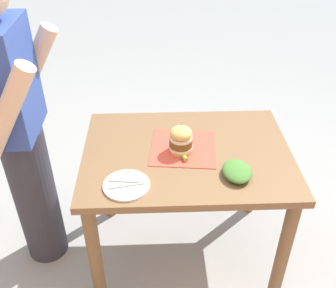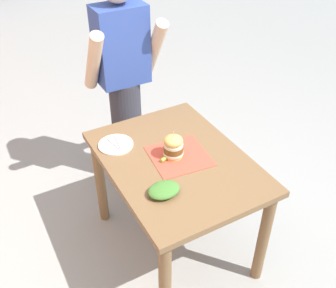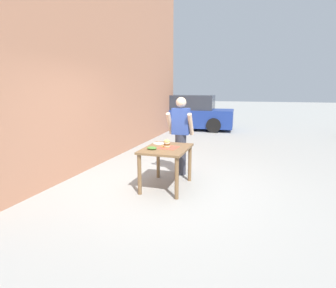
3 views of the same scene
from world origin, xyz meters
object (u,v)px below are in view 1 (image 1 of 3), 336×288
at_px(side_plate_with_forks, 126,185).
at_px(diner_across_table, 20,133).
at_px(sandwich, 181,139).
at_px(pickle_spear, 183,156).
at_px(patio_table, 186,171).
at_px(side_salad, 237,171).

distance_m(side_plate_with_forks, diner_across_table, 0.64).
bearing_deg(sandwich, pickle_spear, -171.35).
distance_m(patio_table, diner_across_table, 0.89).
relative_size(sandwich, side_plate_with_forks, 0.83).
height_order(sandwich, side_plate_with_forks, sandwich).
xyz_separation_m(pickle_spear, side_plate_with_forks, (-0.20, 0.28, -0.01)).
relative_size(pickle_spear, side_salad, 0.39).
bearing_deg(side_plate_with_forks, side_salad, -83.74).
height_order(patio_table, diner_across_table, diner_across_table).
bearing_deg(pickle_spear, diner_across_table, 82.64).
height_order(patio_table, sandwich, sandwich).
bearing_deg(patio_table, side_salad, -132.44).
distance_m(pickle_spear, side_plate_with_forks, 0.35).
bearing_deg(side_salad, sandwich, 51.02).
distance_m(side_plate_with_forks, side_salad, 0.53).
xyz_separation_m(patio_table, side_salad, (-0.20, -0.22, 0.16)).
relative_size(sandwich, side_salad, 1.01).
bearing_deg(side_salad, patio_table, 47.56).
height_order(side_plate_with_forks, side_salad, side_salad).
distance_m(patio_table, side_salad, 0.34).
bearing_deg(sandwich, patio_table, -96.43).
bearing_deg(diner_across_table, patio_table, -93.05).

